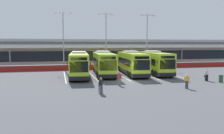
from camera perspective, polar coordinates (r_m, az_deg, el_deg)
The scene contains 21 objects.
ground_plane at distance 31.03m, azimuth 4.48°, elevation -3.40°, with size 200.00×200.00×0.00m, color #4C4C51.
terminal_building at distance 56.92m, azimuth -3.65°, elevation 3.76°, with size 70.00×13.00×6.00m.
red_barrier_wall at distance 44.89m, azimuth -1.06°, elevation 0.13°, with size 60.00×0.40×1.10m.
coach_bus_leftmost at distance 35.06m, azimuth -8.16°, elevation 0.54°, with size 3.75×12.32×3.78m.
coach_bus_left_centre at distance 36.73m, azimuth -2.13°, elevation 0.83°, with size 3.75×12.32×3.78m.
coach_bus_centre at distance 37.37m, azimuth 4.89°, elevation 0.89°, with size 3.75×12.32×3.78m.
coach_bus_right_centre at distance 39.08m, azimuth 10.34°, elevation 1.03°, with size 3.75×12.32×3.78m.
bay_stripe_far_west at distance 35.57m, azimuth -11.54°, elevation -2.33°, with size 0.14×13.00×0.01m, color silver.
bay_stripe_west at distance 35.91m, azimuth -4.83°, elevation -2.16°, with size 0.14×13.00×0.01m, color silver.
bay_stripe_mid_west at distance 36.73m, azimuth 1.68°, elevation -1.97°, with size 0.14×13.00×0.01m, color silver.
bay_stripe_centre at distance 38.01m, azimuth 7.82°, elevation -1.76°, with size 0.14×13.00×0.01m, color silver.
bay_stripe_mid_east at distance 39.68m, azimuth 13.50°, elevation -1.56°, with size 0.14×13.00×0.01m, color silver.
pedestrian_with_handbag at distance 33.19m, azimuth 22.32°, elevation -1.72°, with size 0.65×0.41×1.62m.
pedestrian_in_dark_coat at distance 22.74m, azimuth -2.77°, elevation -4.47°, with size 0.48×0.41×1.62m.
pedestrian_child at distance 24.63m, azimuth -3.06°, elevation -4.47°, with size 0.29×0.26×1.00m.
pedestrian_near_bin at distance 27.24m, azimuth 1.84°, elevation -2.79°, with size 0.45×0.44×1.62m.
pedestrian_approaching_bus at distance 26.67m, azimuth 18.00°, elevation -3.24°, with size 0.52×0.40×1.62m.
lamp_post_west at distance 45.58m, azimuth -11.93°, elevation 7.31°, with size 3.24×0.28×11.00m.
lamp_post_centre at distance 46.66m, azimuth -1.48°, elevation 7.38°, with size 3.24×0.28×11.00m.
lamp_post_east at distance 48.79m, azimuth 8.65°, elevation 7.24°, with size 3.24×0.28×11.00m.
litter_bin at distance 32.63m, azimuth 25.31°, elevation -2.65°, with size 0.54×0.54×0.93m.
Camera 1 is at (-9.22, -29.23, 4.86)m, focal length 37.03 mm.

